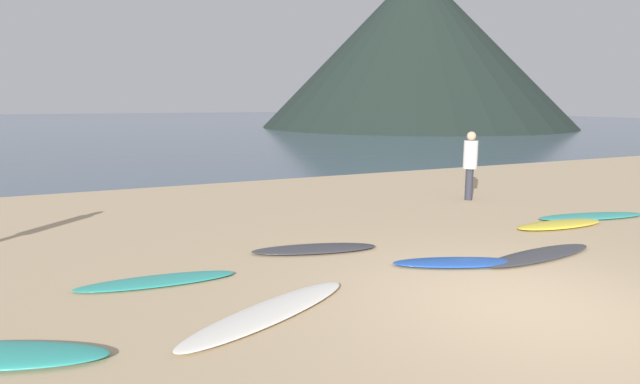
{
  "coord_description": "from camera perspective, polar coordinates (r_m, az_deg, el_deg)",
  "views": [
    {
      "loc": [
        -4.6,
        -4.23,
        2.4
      ],
      "look_at": [
        -0.42,
        5.06,
        0.6
      ],
      "focal_mm": 28.79,
      "sensor_mm": 36.0,
      "label": 1
    }
  ],
  "objects": [
    {
      "name": "headland_hill",
      "position": [
        51.47,
        10.63,
        15.45
      ],
      "size": [
        29.37,
        29.37,
        14.85
      ],
      "primitive_type": "cone",
      "color": "black",
      "rests_on": "ground"
    },
    {
      "name": "surfboard_4",
      "position": [
        7.95,
        15.0,
        -7.57
      ],
      "size": [
        1.97,
        1.17,
        0.09
      ],
      "primitive_type": "ellipsoid",
      "rotation": [
        0.0,
        0.0,
        -0.38
      ],
      "color": "#1E479E",
      "rests_on": "ground"
    },
    {
      "name": "surfboard_6",
      "position": [
        11.0,
        25.08,
        -3.28
      ],
      "size": [
        2.03,
        0.69,
        0.1
      ],
      "primitive_type": "ellipsoid",
      "rotation": [
        0.0,
        0.0,
        -0.06
      ],
      "color": "yellow",
      "rests_on": "ground"
    },
    {
      "name": "surfboard_7",
      "position": [
        12.12,
        27.95,
        -2.39
      ],
      "size": [
        2.52,
        1.07,
        0.08
      ],
      "primitive_type": "ellipsoid",
      "rotation": [
        0.0,
        0.0,
        -0.21
      ],
      "color": "teal",
      "rests_on": "ground"
    },
    {
      "name": "surfboard_3",
      "position": [
        8.38,
        -0.62,
        -6.32
      ],
      "size": [
        2.11,
        1.02,
        0.08
      ],
      "primitive_type": "ellipsoid",
      "rotation": [
        0.0,
        0.0,
        -0.24
      ],
      "color": "#333338",
      "rests_on": "ground"
    },
    {
      "name": "ground_plane",
      "position": [
        15.16,
        -6.24,
        0.47
      ],
      "size": [
        120.0,
        120.0,
        0.2
      ],
      "primitive_type": "cube",
      "color": "tan",
      "rests_on": "ground"
    },
    {
      "name": "person_0",
      "position": [
        13.08,
        16.36,
        3.45
      ],
      "size": [
        0.34,
        0.34,
        1.69
      ],
      "rotation": [
        0.0,
        0.0,
        4.77
      ],
      "color": "#2D2D38",
      "rests_on": "ground"
    },
    {
      "name": "surfboard_2",
      "position": [
        6.01,
        -5.69,
        -13.15
      ],
      "size": [
        2.52,
        1.6,
        0.08
      ],
      "primitive_type": "ellipsoid",
      "rotation": [
        0.0,
        0.0,
        0.45
      ],
      "color": "silver",
      "rests_on": "ground"
    },
    {
      "name": "ocean_water",
      "position": [
        65.21,
        -20.36,
        7.29
      ],
      "size": [
        140.0,
        100.0,
        0.01
      ],
      "primitive_type": "cube",
      "color": "#475B6B",
      "rests_on": "ground"
    },
    {
      "name": "surfboard_5",
      "position": [
        8.75,
        23.19,
        -6.45
      ],
      "size": [
        2.35,
        0.75,
        0.08
      ],
      "primitive_type": "ellipsoid",
      "rotation": [
        0.0,
        0.0,
        0.1
      ],
      "color": "#333338",
      "rests_on": "ground"
    },
    {
      "name": "surfboard_1",
      "position": [
        7.29,
        -17.67,
        -9.41
      ],
      "size": [
        2.1,
        0.64,
        0.06
      ],
      "primitive_type": "ellipsoid",
      "rotation": [
        0.0,
        0.0,
        -0.07
      ],
      "color": "teal",
      "rests_on": "ground"
    }
  ]
}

